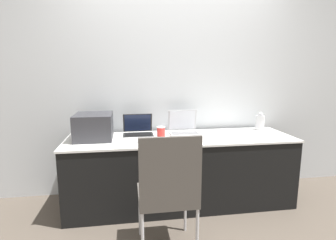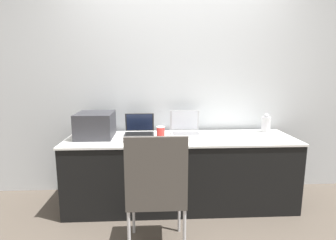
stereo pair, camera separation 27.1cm
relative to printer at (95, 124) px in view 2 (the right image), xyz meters
name	(u,v)px [view 2 (the right image)]	position (x,y,z in m)	size (l,w,h in m)	color
ground_plane	(183,219)	(0.88, -0.39, -0.87)	(14.00, 14.00, 0.00)	brown
wall_back	(178,81)	(0.88, 0.36, 0.43)	(8.00, 0.05, 2.60)	silver
table	(180,171)	(0.88, -0.06, -0.51)	(2.35, 0.68, 0.73)	black
printer	(95,124)	(0.00, 0.00, 0.00)	(0.37, 0.40, 0.26)	#333338
laptop_left	(139,130)	(0.45, 0.10, -0.09)	(0.32, 0.26, 0.22)	black
laptop_right	(185,129)	(0.95, 0.10, -0.08)	(0.32, 0.29, 0.25)	#B7B7BC
external_keyboard	(138,139)	(0.44, -0.16, -0.13)	(0.45, 0.17, 0.02)	silver
coffee_cup	(161,132)	(0.68, -0.06, -0.08)	(0.09, 0.09, 0.12)	red
metal_pitcher	(266,124)	(1.87, 0.14, -0.04)	(0.10, 0.10, 0.21)	silver
chair	(156,188)	(0.62, -0.87, -0.32)	(0.44, 0.44, 0.98)	#4C4742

